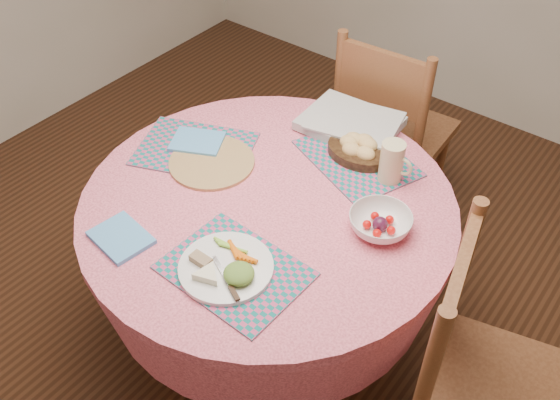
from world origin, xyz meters
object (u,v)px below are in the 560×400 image
at_px(chair_back, 389,129).
at_px(dinner_plate, 226,268).
at_px(chair_right, 482,383).
at_px(wicker_trivet, 212,162).
at_px(latte_mug, 392,162).
at_px(dining_table, 269,242).
at_px(fruit_bowl, 380,223).
at_px(bread_bowl, 359,148).

bearing_deg(chair_back, dinner_plate, 93.05).
relative_size(chair_right, wicker_trivet, 3.42).
xyz_separation_m(chair_right, latte_mug, (-0.56, 0.38, 0.29)).
relative_size(dinner_plate, latte_mug, 1.91).
height_order(dining_table, chair_right, chair_right).
bearing_deg(fruit_bowl, wicker_trivet, -173.21).
bearing_deg(latte_mug, bread_bowl, 164.61).
xyz_separation_m(chair_back, bread_bowl, (0.14, -0.51, 0.27)).
height_order(dining_table, dinner_plate, dinner_plate).
relative_size(wicker_trivet, fruit_bowl, 1.21).
xyz_separation_m(dining_table, bread_bowl, (0.11, 0.38, 0.23)).
bearing_deg(wicker_trivet, chair_back, 74.12).
bearing_deg(latte_mug, dinner_plate, -104.21).
xyz_separation_m(dining_table, fruit_bowl, (0.36, 0.11, 0.22)).
bearing_deg(chair_right, bread_bowl, 45.63).
bearing_deg(dining_table, latte_mug, 51.73).
height_order(bread_bowl, fruit_bowl, bread_bowl).
height_order(chair_back, dinner_plate, chair_back).
relative_size(dinner_plate, fruit_bowl, 1.12).
distance_m(chair_right, chair_back, 1.27).
distance_m(wicker_trivet, dinner_plate, 0.51).
height_order(dinner_plate, bread_bowl, bread_bowl).
height_order(chair_back, wicker_trivet, chair_back).
height_order(dining_table, fruit_bowl, fruit_bowl).
bearing_deg(dinner_plate, chair_right, 20.17).
bearing_deg(chair_right, dining_table, 72.95).
distance_m(dinner_plate, bread_bowl, 0.69).
relative_size(wicker_trivet, dinner_plate, 1.08).
height_order(dining_table, chair_back, chair_back).
bearing_deg(dinner_plate, dining_table, 107.30).
height_order(wicker_trivet, bread_bowl, bread_bowl).
distance_m(dinner_plate, fruit_bowl, 0.49).
bearing_deg(latte_mug, chair_back, 117.96).
xyz_separation_m(chair_back, latte_mug, (0.29, -0.55, 0.31)).
distance_m(dining_table, bread_bowl, 0.45).
bearing_deg(fruit_bowl, dining_table, -163.66).
relative_size(dining_table, bread_bowl, 5.39).
bearing_deg(fruit_bowl, chair_right, -18.54).
xyz_separation_m(bread_bowl, fruit_bowl, (0.25, -0.27, -0.01)).
bearing_deg(bread_bowl, chair_right, -30.81).
bearing_deg(dinner_plate, bread_bowl, 89.18).
bearing_deg(chair_right, chair_back, 28.77).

